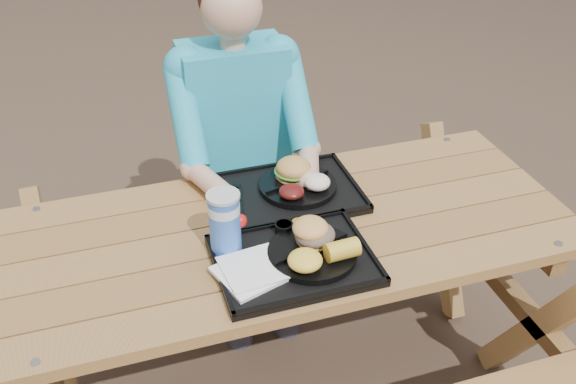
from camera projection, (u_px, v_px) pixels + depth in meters
name	position (u px, v px, depth m)	size (l,w,h in m)	color
picnic_table	(288.00, 313.00, 2.21)	(1.80, 1.49, 0.75)	#999999
tray_near	(294.00, 261.00, 1.85)	(0.45, 0.35, 0.02)	black
tray_far	(290.00, 194.00, 2.14)	(0.45, 0.35, 0.02)	black
plate_near	(312.00, 253.00, 1.85)	(0.26, 0.26, 0.02)	black
plate_far	(298.00, 186.00, 2.14)	(0.26, 0.26, 0.02)	black
napkin_stack	(250.00, 272.00, 1.78)	(0.17, 0.17, 0.02)	white
soda_cup	(225.00, 224.00, 1.83)	(0.09, 0.09, 0.18)	blue
condiment_bbq	(284.00, 228.00, 1.94)	(0.06, 0.06, 0.03)	#330905
condiment_mustard	(298.00, 225.00, 1.96)	(0.05, 0.05, 0.03)	orange
sandwich	(315.00, 225.00, 1.85)	(0.11, 0.11, 0.12)	#F0A854
mac_cheese	(305.00, 260.00, 1.77)	(0.10, 0.10, 0.05)	yellow
corn_cob	(342.00, 250.00, 1.80)	(0.10, 0.10, 0.06)	yellow
cutlery_far	(238.00, 199.00, 2.09)	(0.03, 0.17, 0.01)	black
burger	(294.00, 164.00, 2.14)	(0.12, 0.12, 0.11)	#CC9348
baked_beans	(292.00, 192.00, 2.06)	(0.08, 0.08, 0.04)	#561311
potato_salad	(317.00, 182.00, 2.10)	(0.09, 0.09, 0.05)	white
diner	(239.00, 166.00, 2.51)	(0.48, 0.84, 1.28)	teal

